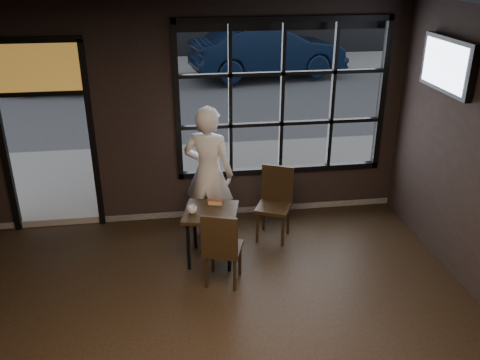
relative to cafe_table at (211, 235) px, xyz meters
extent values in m
cube|color=black|center=(-0.03, -2.27, 2.85)|extent=(6.00, 7.00, 0.02)
cube|color=black|center=(1.17, 1.23, 1.44)|extent=(3.06, 0.12, 2.28)
cube|color=orange|center=(-2.13, 1.23, 1.99)|extent=(1.20, 0.06, 0.70)
cube|color=#545456|center=(-0.03, 21.73, -0.38)|extent=(60.00, 41.00, 0.04)
cube|color=black|center=(0.00, 0.00, 0.00)|extent=(0.80, 0.80, 0.72)
cube|color=black|center=(0.10, -0.51, 0.14)|extent=(0.54, 0.54, 0.99)
cube|color=black|center=(0.91, 0.43, 0.15)|extent=(0.59, 0.59, 1.03)
imported|color=silver|center=(0.04, 0.64, 0.60)|extent=(0.82, 0.71, 1.91)
imported|color=silver|center=(-0.24, -0.03, 0.40)|extent=(0.13, 0.13, 0.10)
cube|color=black|center=(2.90, -0.01, 2.12)|extent=(0.13, 1.11, 0.65)
imported|color=black|center=(2.78, 10.34, 0.54)|extent=(5.09, 2.48, 1.61)
imported|color=#5D2114|center=(-3.08, 9.56, 0.47)|extent=(4.49, 2.27, 1.47)
cylinder|color=#332114|center=(-3.30, 13.20, 0.60)|extent=(0.17, 0.17, 1.91)
cylinder|color=#332114|center=(3.91, 13.00, 0.79)|extent=(0.21, 0.21, 2.30)
camera|label=1|loc=(-0.46, -5.72, 3.33)|focal=38.00mm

